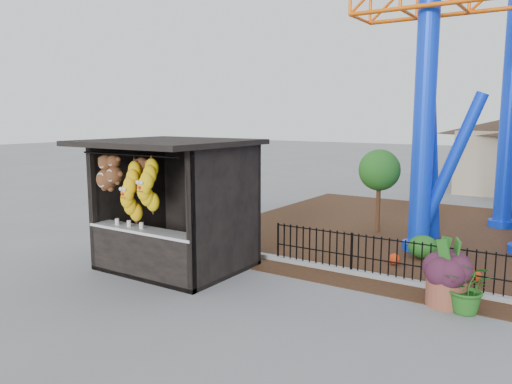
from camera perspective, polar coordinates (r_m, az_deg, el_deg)
The scene contains 6 objects.
ground at distance 9.89m, azimuth -0.53°, elevation -13.07°, with size 120.00×120.00×0.00m, color slate.
curb at distance 11.27m, azimuth 26.28°, elevation -10.91°, with size 18.00×0.18×0.12m, color gray.
prize_booth at distance 11.99m, azimuth -10.13°, elevation -1.71°, with size 3.50×3.40×3.12m.
terracotta_planter at distance 10.59m, azimuth 20.92°, elevation -10.41°, with size 0.77×0.77×0.61m, color brown.
planter_foliage at distance 10.41m, azimuth 21.11°, elevation -7.14°, with size 0.70×0.70×0.64m, color #351526.
potted_plant at distance 10.26m, azimuth 23.15°, elevation -9.97°, with size 0.91×0.79×1.01m, color #2B5218.
Camera 1 is at (5.14, -7.62, 3.65)m, focal length 35.00 mm.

